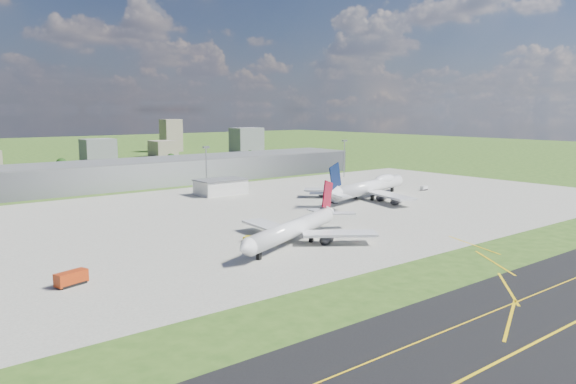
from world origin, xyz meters
TOP-DOWN VIEW (x-y plane):
  - ground at (0.00, 150.00)m, footprint 1400.00×1400.00m
  - apron at (10.00, 40.00)m, footprint 360.00×190.00m
  - terminal at (0.00, 165.00)m, footprint 300.00×42.00m
  - ops_building at (10.00, 100.00)m, footprint 26.00×16.00m
  - mast_center at (10.00, 115.00)m, footprint 3.50×2.00m
  - mast_east at (120.00, 115.00)m, footprint 3.50×2.00m
  - airliner_red_twin at (-30.80, -13.98)m, footprint 66.94×50.49m
  - airliner_blue_quad at (64.51, 39.36)m, footprint 81.12×62.43m
  - fire_truck at (-108.18, -13.73)m, footprint 9.20×5.54m
  - tug_yellow at (-42.89, -1.61)m, footprint 4.17×3.68m
  - van_white_near at (38.31, 39.83)m, footprint 3.30×5.96m
  - van_white_far at (110.44, 39.14)m, footprint 4.87×2.52m
  - bldg_c at (20.00, 310.00)m, footprint 26.00×20.00m
  - bldg_ce at (100.00, 350.00)m, footprint 22.00×24.00m
  - bldg_e at (180.00, 320.00)m, footprint 30.00×22.00m
  - bldg_tall_e at (140.00, 410.00)m, footprint 20.00×18.00m
  - tree_c at (-20.00, 280.00)m, footprint 8.10×8.10m
  - tree_e at (70.00, 275.00)m, footprint 7.65×7.65m
  - tree_far_e at (160.00, 285.00)m, footprint 6.30×6.30m

SIDE VIEW (x-z plane):
  - ground at x=0.00m, z-range 0.00..0.00m
  - apron at x=10.00m, z-range 0.00..0.08m
  - tug_yellow at x=-42.89m, z-range 0.04..1.83m
  - van_white_far at x=110.44m, z-range 0.01..2.49m
  - van_white_near at x=38.31m, z-range 0.01..2.84m
  - fire_truck at x=-108.18m, z-range -0.01..3.80m
  - ops_building at x=10.00m, z-range 0.00..8.00m
  - tree_far_e at x=160.00m, z-range 0.68..8.38m
  - airliner_red_twin at x=-30.80m, z-range -4.53..14.86m
  - tree_e at x=70.00m, z-range 0.84..10.19m
  - tree_c at x=-20.00m, z-range 0.89..10.79m
  - airliner_blue_quad at x=64.51m, z-range -4.79..16.76m
  - terminal at x=0.00m, z-range 0.00..15.00m
  - bldg_ce at x=100.00m, z-range 0.00..16.00m
  - bldg_c at x=20.00m, z-range 0.00..22.00m
  - bldg_e at x=180.00m, z-range 0.00..28.00m
  - mast_center at x=10.00m, z-range 4.76..30.66m
  - mast_east at x=120.00m, z-range 4.76..30.66m
  - bldg_tall_e at x=140.00m, z-range 0.00..36.00m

